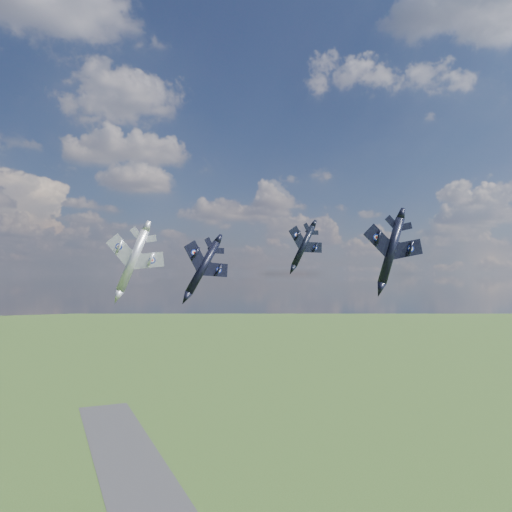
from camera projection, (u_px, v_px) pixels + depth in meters
name	position (u px, v px, depth m)	size (l,w,h in m)	color
jet_lead_navy	(203.00, 267.00, 90.98)	(10.74, 14.98, 3.10)	black
jet_right_navy	(391.00, 251.00, 75.21)	(10.10, 14.08, 2.91)	black
jet_high_navy	(303.00, 246.00, 100.92)	(9.12, 12.71, 2.63)	black
jet_left_silver	(133.00, 261.00, 81.97)	(10.57, 14.74, 3.05)	#A5A7AF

